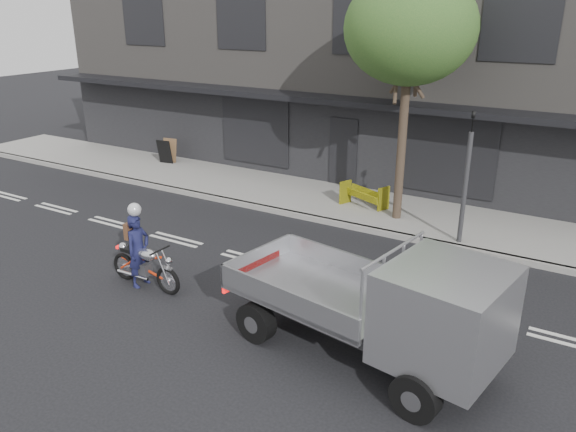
% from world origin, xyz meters
% --- Properties ---
extents(ground, '(80.00, 80.00, 0.00)m').
position_xyz_m(ground, '(0.00, 0.00, 0.00)').
color(ground, black).
rests_on(ground, ground).
extents(sidewalk, '(32.00, 3.20, 0.15)m').
position_xyz_m(sidewalk, '(0.00, 4.70, 0.07)').
color(sidewalk, gray).
rests_on(sidewalk, ground).
extents(kerb, '(32.00, 0.20, 0.15)m').
position_xyz_m(kerb, '(0.00, 3.10, 0.07)').
color(kerb, gray).
rests_on(kerb, ground).
extents(building_main, '(26.00, 10.00, 8.00)m').
position_xyz_m(building_main, '(0.00, 11.30, 4.00)').
color(building_main, slate).
rests_on(building_main, ground).
extents(street_tree, '(3.40, 3.40, 6.74)m').
position_xyz_m(street_tree, '(2.20, 4.20, 5.28)').
color(street_tree, '#382B21').
rests_on(street_tree, ground).
extents(traffic_light_pole, '(0.12, 0.12, 3.50)m').
position_xyz_m(traffic_light_pole, '(4.20, 3.35, 1.65)').
color(traffic_light_pole, '#2D2D30').
rests_on(traffic_light_pole, ground).
extents(motorcycle, '(1.98, 0.58, 1.02)m').
position_xyz_m(motorcycle, '(-1.20, -2.34, 0.52)').
color(motorcycle, black).
rests_on(motorcycle, ground).
extents(rider, '(0.41, 0.61, 1.65)m').
position_xyz_m(rider, '(-1.35, -2.34, 0.82)').
color(rider, '#171940').
rests_on(rider, ground).
extents(flatbed_ute, '(5.09, 2.72, 2.24)m').
position_xyz_m(flatbed_ute, '(4.95, -2.52, 1.28)').
color(flatbed_ute, black).
rests_on(flatbed_ute, ground).
extents(construction_barrier, '(1.43, 1.02, 0.74)m').
position_xyz_m(construction_barrier, '(1.02, 4.39, 0.52)').
color(construction_barrier, '#FFF70D').
rests_on(construction_barrier, sidewalk).
extents(sandwich_board, '(0.62, 0.46, 0.91)m').
position_xyz_m(sandwich_board, '(-7.51, 5.27, 0.61)').
color(sandwich_board, black).
rests_on(sandwich_board, sidewalk).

